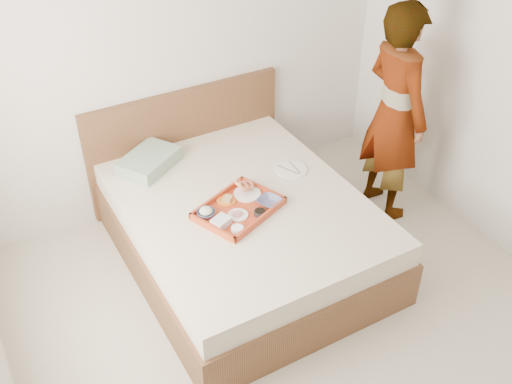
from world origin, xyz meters
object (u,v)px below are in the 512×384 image
object	(u,v)px
tray	(239,208)
dinner_plate	(291,170)
bed	(243,230)
person	(395,114)

from	to	relation	value
tray	dinner_plate	bearing A→B (deg)	0.82
bed	tray	size ratio (longest dim) A/B	3.58
bed	person	bearing A→B (deg)	-0.13
bed	person	xyz separation A→B (m)	(1.30, -0.00, 0.60)
dinner_plate	bed	bearing A→B (deg)	-163.09
tray	dinner_plate	distance (m)	0.62
tray	person	bearing A→B (deg)	-18.31
tray	person	size ratio (longest dim) A/B	0.32
dinner_plate	person	bearing A→B (deg)	-10.74
tray	person	xyz separation A→B (m)	(1.38, 0.09, 0.31)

